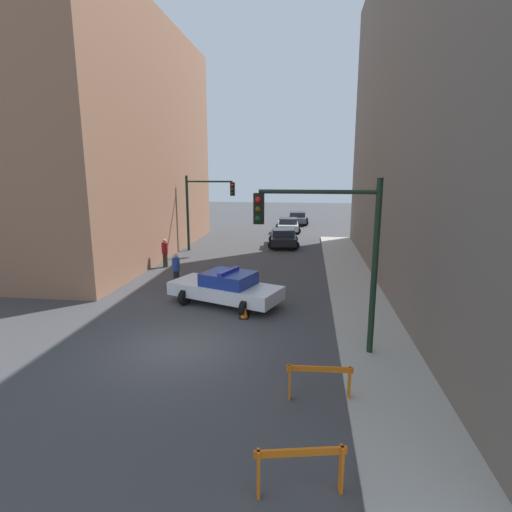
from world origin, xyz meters
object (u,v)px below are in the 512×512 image
(barrier_front, at_px, (300,463))
(traffic_cone, at_px, (244,310))
(traffic_light_near, at_px, (335,240))
(parked_car_mid, at_px, (288,225))
(pedestrian_crossing, at_px, (176,270))
(traffic_light_far, at_px, (203,202))
(parked_car_near, at_px, (283,237))
(parked_car_far, at_px, (298,218))
(pedestrian_corner, at_px, (165,253))
(barrier_mid, at_px, (319,377))
(police_car, at_px, (226,288))

(barrier_front, height_order, traffic_cone, barrier_front)
(traffic_light_near, bearing_deg, parked_car_mid, 96.06)
(pedestrian_crossing, distance_m, barrier_front, 13.44)
(traffic_light_far, xyz_separation_m, parked_car_near, (5.45, 2.42, -2.72))
(parked_car_far, bearing_deg, pedestrian_crossing, -102.69)
(pedestrian_corner, distance_m, barrier_mid, 15.47)
(traffic_light_near, height_order, traffic_cone, traffic_light_near)
(parked_car_mid, bearing_deg, pedestrian_corner, -117.07)
(parked_car_near, bearing_deg, barrier_front, -89.90)
(pedestrian_corner, bearing_deg, parked_car_mid, 100.53)
(pedestrian_crossing, bearing_deg, traffic_light_near, -40.42)
(pedestrian_crossing, height_order, pedestrian_corner, same)
(traffic_light_near, height_order, pedestrian_crossing, traffic_light_near)
(parked_car_far, bearing_deg, barrier_mid, -88.21)
(barrier_mid, bearing_deg, parked_car_far, 92.60)
(pedestrian_corner, height_order, barrier_mid, pedestrian_corner)
(police_car, xyz_separation_m, parked_car_far, (2.21, 26.38, -0.05))
(traffic_light_near, relative_size, police_car, 1.03)
(traffic_light_near, distance_m, traffic_cone, 5.18)
(police_car, distance_m, parked_car_far, 26.47)
(parked_car_far, xyz_separation_m, pedestrian_crossing, (-5.09, -24.19, 0.19))
(parked_car_mid, distance_m, parked_car_far, 5.74)
(parked_car_mid, xyz_separation_m, pedestrian_corner, (-6.37, -14.57, 0.19))
(barrier_mid, distance_m, traffic_cone, 5.93)
(traffic_light_far, xyz_separation_m, parked_car_far, (6.12, 15.19, -2.72))
(barrier_mid, xyz_separation_m, traffic_cone, (-2.70, 5.27, -0.30))
(barrier_front, bearing_deg, parked_car_far, 91.76)
(pedestrian_corner, bearing_deg, traffic_light_far, 113.35)
(parked_car_near, relative_size, traffic_cone, 6.74)
(parked_car_far, height_order, pedestrian_corner, pedestrian_corner)
(traffic_light_near, relative_size, barrier_mid, 3.25)
(traffic_light_far, height_order, pedestrian_corner, traffic_light_far)
(police_car, relative_size, parked_car_mid, 1.15)
(parked_car_far, height_order, pedestrian_crossing, pedestrian_crossing)
(barrier_mid, relative_size, traffic_cone, 2.44)
(police_car, xyz_separation_m, barrier_front, (3.32, -9.73, -0.11))
(police_car, xyz_separation_m, parked_car_mid, (1.49, 20.68, -0.05))
(traffic_light_far, distance_m, barrier_mid, 19.68)
(traffic_light_far, height_order, pedestrian_crossing, traffic_light_far)
(traffic_cone, bearing_deg, barrier_front, -74.35)
(barrier_mid, bearing_deg, parked_car_mid, 94.62)
(traffic_light_near, height_order, parked_car_mid, traffic_light_near)
(police_car, bearing_deg, pedestrian_corner, 59.56)
(police_car, bearing_deg, traffic_light_far, 40.26)
(police_car, relative_size, parked_car_far, 1.17)
(police_car, relative_size, pedestrian_corner, 3.04)
(barrier_front, bearing_deg, police_car, 108.82)
(traffic_light_far, height_order, parked_car_mid, traffic_light_far)
(parked_car_far, bearing_deg, parked_car_mid, -97.97)
(pedestrian_crossing, bearing_deg, parked_car_far, 79.51)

